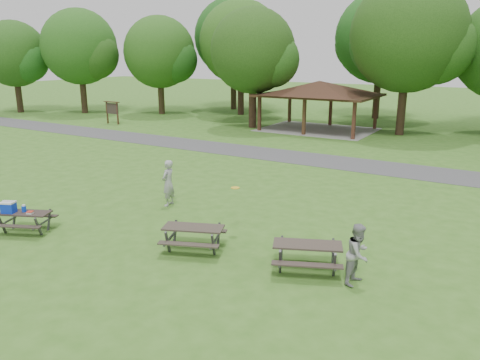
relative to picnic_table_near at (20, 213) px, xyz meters
name	(u,v)px	position (x,y,z in m)	size (l,w,h in m)	color
ground	(147,244)	(4.31, 1.37, -0.65)	(160.00, 160.00, 0.00)	#36681D
asphalt_path	(317,160)	(4.31, 15.37, -0.64)	(120.00, 3.20, 0.02)	#424244
pavilion	(319,90)	(0.31, 25.37, 2.41)	(8.60, 7.01, 3.76)	#331C12
notice_board	(112,108)	(-15.69, 19.37, 0.66)	(1.60, 0.30, 1.88)	#352213
tree_row_a	(81,49)	(-23.60, 23.39, 5.50)	(7.56, 7.20, 9.97)	#2F1F15
tree_row_b	(160,54)	(-16.61, 26.89, 5.01)	(7.14, 6.80, 9.28)	#312115
tree_row_c	(242,45)	(-9.60, 30.39, 5.88)	(8.19, 7.80, 10.67)	black
tree_row_d	(254,53)	(-4.61, 23.89, 5.12)	(6.93, 6.60, 9.27)	black
tree_row_e	(409,38)	(6.41, 26.39, 6.13)	(8.40, 8.00, 11.02)	black
tree_deep_a	(234,40)	(-12.59, 33.89, 6.48)	(8.40, 8.00, 11.38)	#2F2014
tree_deep_b	(382,40)	(2.41, 34.39, 6.23)	(8.40, 8.00, 11.13)	black
tree_flank_left	(15,56)	(-29.61, 20.39, 4.87)	(6.72, 6.40, 8.93)	black
picnic_table_near	(20,213)	(0.00, 0.00, 0.00)	(2.04, 1.87, 1.14)	black
picnic_table_middle	(193,232)	(5.84, 1.76, -0.08)	(2.21, 2.01, 0.78)	#322B24
picnic_table_far	(307,250)	(9.33, 2.28, -0.06)	(2.30, 2.11, 0.81)	#332A24
frisbee_in_flight	(235,188)	(6.17, 3.64, 0.91)	(0.36, 0.36, 0.02)	gold
frisbee_thrower	(168,183)	(2.40, 4.77, 0.26)	(0.66, 0.44, 1.82)	#9D9D9F
frisbee_catcher	(358,254)	(10.73, 2.27, 0.16)	(0.79, 0.62, 1.63)	gray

